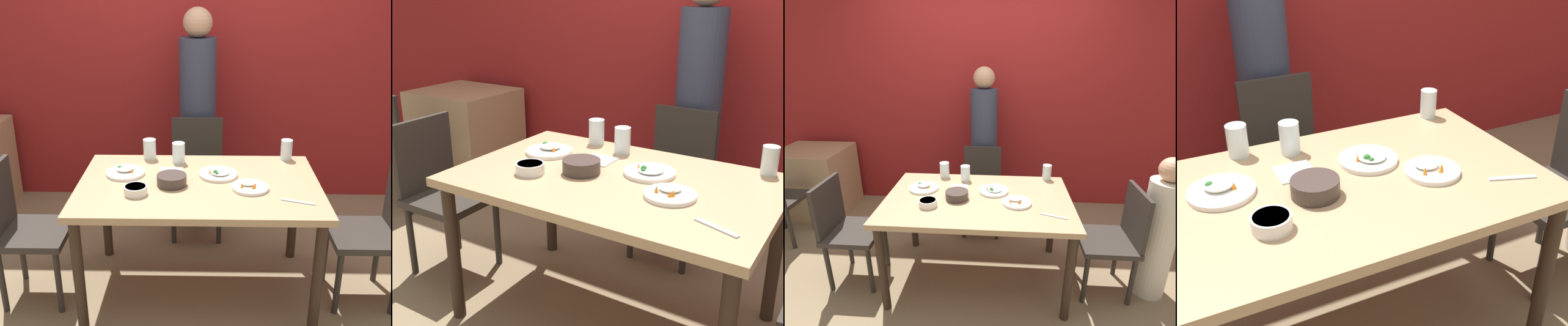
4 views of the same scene
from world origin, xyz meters
TOP-DOWN VIEW (x-y plane):
  - ground_plane at (0.00, 0.00)m, footprint 10.00×10.00m
  - wall_back at (0.00, 1.44)m, footprint 10.00×0.06m
  - dining_table at (0.00, 0.00)m, footprint 1.40×0.89m
  - chair_adult_spot at (-0.02, 0.78)m, footprint 0.40×0.40m
  - chair_empty_left at (-1.04, -0.08)m, footprint 0.40×0.40m
  - person_adult at (-0.02, 1.10)m, footprint 0.28×0.28m
  - bowl_curry at (-0.16, -0.03)m, footprint 0.17×0.17m
  - plate_rice_adult at (0.29, -0.07)m, footprint 0.21×0.21m
  - plate_rice_child at (-0.45, 0.12)m, footprint 0.24×0.24m
  - plate_noodles at (0.12, 0.11)m, footprint 0.23×0.23m
  - bowl_rice_small at (-0.35, -0.16)m, footprint 0.13×0.13m
  - glass_water_tall at (-0.13, 0.32)m, footprint 0.08×0.08m
  - glass_water_short at (0.56, 0.39)m, footprint 0.07×0.07m
  - glass_water_center at (-0.33, 0.38)m, footprint 0.08×0.08m
  - napkin_folded at (-0.17, 0.15)m, footprint 0.14×0.14m
  - fork_steel at (0.53, -0.24)m, footprint 0.18×0.08m
  - background_table at (-1.95, 1.01)m, footprint 0.73×0.64m
  - chair_background at (-1.95, 0.35)m, footprint 0.40×0.40m

SIDE VIEW (x-z plane):
  - ground_plane at x=0.00m, z-range 0.00..0.00m
  - background_table at x=-1.95m, z-range 0.00..0.75m
  - chair_adult_spot at x=-0.02m, z-range 0.04..0.90m
  - chair_empty_left at x=-1.04m, z-range 0.04..0.90m
  - chair_background at x=-1.95m, z-range 0.04..0.90m
  - dining_table at x=0.00m, z-range 0.29..1.02m
  - napkin_folded at x=-0.17m, z-range 0.73..0.74m
  - fork_steel at x=0.53m, z-range 0.73..0.74m
  - plate_noodles at x=0.12m, z-range 0.72..0.77m
  - plate_rice_adult at x=0.29m, z-range 0.72..0.77m
  - plate_rice_child at x=-0.45m, z-range 0.72..0.77m
  - bowl_rice_small at x=-0.35m, z-range 0.73..0.78m
  - bowl_curry at x=-0.16m, z-range 0.73..0.80m
  - person_adult at x=-0.02m, z-range -0.04..1.60m
  - glass_water_short at x=0.56m, z-range 0.73..0.86m
  - glass_water_center at x=-0.33m, z-range 0.73..0.86m
  - glass_water_tall at x=-0.13m, z-range 0.73..0.86m
  - wall_back at x=0.00m, z-range 0.00..2.70m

